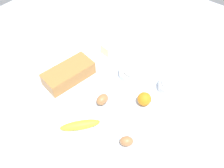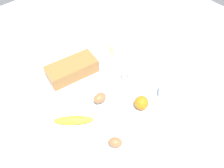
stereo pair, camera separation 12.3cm
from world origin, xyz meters
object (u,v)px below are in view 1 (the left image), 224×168
(flour_bowl, at_px, (133,72))
(egg_near_butter, at_px, (102,99))
(butter_block, at_px, (109,48))
(banana, at_px, (80,125))
(orange_fruit, at_px, (144,99))
(egg_beside_bowl, at_px, (126,141))
(sugar_bowl, at_px, (171,85))
(loaf_pan, at_px, (69,73))

(flour_bowl, height_order, egg_near_butter, flour_bowl)
(butter_block, bearing_deg, banana, -154.16)
(orange_fruit, height_order, butter_block, orange_fruit)
(egg_beside_bowl, bearing_deg, sugar_bowl, 2.05)
(butter_block, bearing_deg, orange_fruit, -115.70)
(butter_block, height_order, egg_near_butter, butter_block)
(banana, distance_m, butter_block, 0.55)
(orange_fruit, distance_m, egg_beside_bowl, 0.25)
(loaf_pan, relative_size, sugar_bowl, 2.30)
(sugar_bowl, bearing_deg, egg_near_butter, 143.63)
(flour_bowl, bearing_deg, loaf_pan, 134.01)
(loaf_pan, relative_size, egg_near_butter, 4.15)
(egg_beside_bowl, bearing_deg, orange_fruit, 16.33)
(egg_near_butter, distance_m, egg_beside_bowl, 0.26)
(orange_fruit, bearing_deg, loaf_pan, 106.96)
(butter_block, height_order, egg_beside_bowl, butter_block)
(banana, relative_size, orange_fruit, 2.67)
(orange_fruit, bearing_deg, egg_near_butter, 128.81)
(orange_fruit, height_order, egg_beside_bowl, orange_fruit)
(loaf_pan, distance_m, butter_block, 0.32)
(loaf_pan, height_order, banana, loaf_pan)
(flour_bowl, relative_size, egg_beside_bowl, 2.55)
(banana, xyz_separation_m, egg_beside_bowl, (0.07, -0.22, 0.00))
(sugar_bowl, xyz_separation_m, banana, (-0.48, 0.21, -0.01))
(loaf_pan, height_order, butter_block, loaf_pan)
(sugar_bowl, height_order, banana, sugar_bowl)
(orange_fruit, bearing_deg, butter_block, 64.30)
(banana, height_order, butter_block, butter_block)
(egg_near_butter, bearing_deg, banana, -174.79)
(egg_near_butter, relative_size, egg_beside_bowl, 1.17)
(sugar_bowl, distance_m, egg_beside_bowl, 0.40)
(butter_block, distance_m, egg_beside_bowl, 0.63)
(butter_block, distance_m, egg_near_butter, 0.39)
(sugar_bowl, distance_m, butter_block, 0.45)
(orange_fruit, bearing_deg, sugar_bowl, -18.28)
(sugar_bowl, height_order, egg_near_butter, sugar_bowl)
(flour_bowl, height_order, banana, flour_bowl)
(egg_near_butter, xyz_separation_m, egg_beside_bowl, (-0.10, -0.24, -0.00))
(sugar_bowl, relative_size, egg_near_butter, 1.81)
(orange_fruit, bearing_deg, flour_bowl, 53.52)
(egg_near_butter, bearing_deg, orange_fruit, -51.19)
(banana, bearing_deg, butter_block, 25.84)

